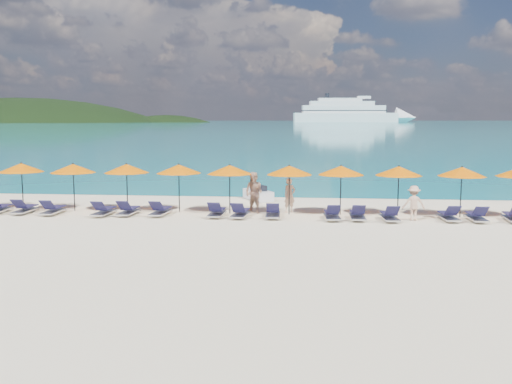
# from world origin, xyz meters

# --- Properties ---
(ground) EXTENTS (1400.00, 1400.00, 0.00)m
(ground) POSITION_xyz_m (0.00, 0.00, 0.00)
(ground) COLOR beige
(sea) EXTENTS (1600.00, 1300.00, 0.01)m
(sea) POSITION_xyz_m (0.00, 660.00, 0.01)
(sea) COLOR #1FA9B2
(sea) RESTS_ON ground
(headland_main) EXTENTS (374.00, 242.00, 126.50)m
(headland_main) POSITION_xyz_m (-300.00, 540.00, -38.00)
(headland_main) COLOR black
(headland_main) RESTS_ON ground
(headland_small) EXTENTS (162.00, 126.00, 85.50)m
(headland_small) POSITION_xyz_m (-150.00, 560.00, -35.00)
(headland_small) COLOR black
(headland_small) RESTS_ON ground
(cruise_ship) EXTENTS (131.53, 35.45, 36.20)m
(cruise_ship) POSITION_xyz_m (46.42, 595.34, 9.42)
(cruise_ship) COLOR silver
(cruise_ship) RESTS_ON ground
(jetski) EXTENTS (1.84, 2.36, 0.80)m
(jetski) POSITION_xyz_m (-0.47, 8.87, 0.33)
(jetski) COLOR silver
(jetski) RESTS_ON ground
(beachgoer_a) EXTENTS (0.70, 0.64, 1.59)m
(beachgoer_a) POSITION_xyz_m (1.36, 5.01, 0.80)
(beachgoer_a) COLOR tan
(beachgoer_a) RESTS_ON ground
(beachgoer_b) EXTENTS (1.06, 0.92, 1.90)m
(beachgoer_b) POSITION_xyz_m (-0.27, 4.69, 0.95)
(beachgoer_b) COLOR tan
(beachgoer_b) RESTS_ON ground
(beachgoer_c) EXTENTS (0.99, 0.50, 1.50)m
(beachgoer_c) POSITION_xyz_m (6.73, 3.46, 0.75)
(beachgoer_c) COLOR tan
(beachgoer_c) RESTS_ON ground
(umbrella_2) EXTENTS (2.10, 2.10, 2.28)m
(umbrella_2) POSITION_xyz_m (-11.37, 4.56, 2.02)
(umbrella_2) COLOR black
(umbrella_2) RESTS_ON ground
(umbrella_3) EXTENTS (2.10, 2.10, 2.28)m
(umbrella_3) POSITION_xyz_m (-8.77, 4.44, 2.02)
(umbrella_3) COLOR black
(umbrella_3) RESTS_ON ground
(umbrella_4) EXTENTS (2.10, 2.10, 2.28)m
(umbrella_4) POSITION_xyz_m (-6.25, 4.63, 2.02)
(umbrella_4) COLOR black
(umbrella_4) RESTS_ON ground
(umbrella_5) EXTENTS (2.10, 2.10, 2.28)m
(umbrella_5) POSITION_xyz_m (-3.76, 4.63, 2.02)
(umbrella_5) COLOR black
(umbrella_5) RESTS_ON ground
(umbrella_6) EXTENTS (2.10, 2.10, 2.28)m
(umbrella_6) POSITION_xyz_m (-1.37, 4.52, 2.02)
(umbrella_6) COLOR black
(umbrella_6) RESTS_ON ground
(umbrella_7) EXTENTS (2.10, 2.10, 2.28)m
(umbrella_7) POSITION_xyz_m (1.36, 4.48, 2.02)
(umbrella_7) COLOR black
(umbrella_7) RESTS_ON ground
(umbrella_8) EXTENTS (2.10, 2.10, 2.28)m
(umbrella_8) POSITION_xyz_m (3.68, 4.64, 2.02)
(umbrella_8) COLOR black
(umbrella_8) RESTS_ON ground
(umbrella_9) EXTENTS (2.10, 2.10, 2.28)m
(umbrella_9) POSITION_xyz_m (6.23, 4.62, 2.02)
(umbrella_9) COLOR black
(umbrella_9) RESTS_ON ground
(umbrella_10) EXTENTS (2.10, 2.10, 2.28)m
(umbrella_10) POSITION_xyz_m (8.94, 4.55, 2.02)
(umbrella_10) COLOR black
(umbrella_10) RESTS_ON ground
(lounger_4) EXTENTS (0.65, 1.71, 0.66)m
(lounger_4) POSITION_xyz_m (-10.73, 3.47, 0.24)
(lounger_4) COLOR silver
(lounger_4) RESTS_ON ground
(lounger_5) EXTENTS (0.64, 1.71, 0.66)m
(lounger_5) POSITION_xyz_m (-9.32, 3.34, 0.24)
(lounger_5) COLOR silver
(lounger_5) RESTS_ON ground
(lounger_6) EXTENTS (0.70, 1.73, 0.66)m
(lounger_6) POSITION_xyz_m (-6.90, 3.25, 0.24)
(lounger_6) COLOR silver
(lounger_6) RESTS_ON ground
(lounger_7) EXTENTS (0.69, 1.73, 0.66)m
(lounger_7) POSITION_xyz_m (-5.83, 3.48, 0.24)
(lounger_7) COLOR silver
(lounger_7) RESTS_ON ground
(lounger_8) EXTENTS (0.74, 1.74, 0.66)m
(lounger_8) POSITION_xyz_m (-4.38, 3.54, 0.24)
(lounger_8) COLOR silver
(lounger_8) RESTS_ON ground
(lounger_9) EXTENTS (0.65, 1.71, 0.66)m
(lounger_9) POSITION_xyz_m (-1.80, 3.46, 0.24)
(lounger_9) COLOR silver
(lounger_9) RESTS_ON ground
(lounger_10) EXTENTS (0.75, 1.74, 0.66)m
(lounger_10) POSITION_xyz_m (-0.73, 3.36, 0.24)
(lounger_10) COLOR silver
(lounger_10) RESTS_ON ground
(lounger_11) EXTENTS (0.71, 1.73, 0.66)m
(lounger_11) POSITION_xyz_m (0.70, 3.47, 0.24)
(lounger_11) COLOR silver
(lounger_11) RESTS_ON ground
(lounger_12) EXTENTS (0.74, 1.74, 0.66)m
(lounger_12) POSITION_xyz_m (3.27, 3.25, 0.24)
(lounger_12) COLOR silver
(lounger_12) RESTS_ON ground
(lounger_13) EXTENTS (0.64, 1.71, 0.66)m
(lounger_13) POSITION_xyz_m (4.36, 3.33, 0.24)
(lounger_13) COLOR silver
(lounger_13) RESTS_ON ground
(lounger_14) EXTENTS (0.74, 1.74, 0.66)m
(lounger_14) POSITION_xyz_m (5.69, 3.20, 0.24)
(lounger_14) COLOR silver
(lounger_14) RESTS_ON ground
(lounger_15) EXTENTS (0.75, 1.74, 0.66)m
(lounger_15) POSITION_xyz_m (8.20, 3.49, 0.24)
(lounger_15) COLOR silver
(lounger_15) RESTS_ON ground
(lounger_16) EXTENTS (0.65, 1.71, 0.66)m
(lounger_16) POSITION_xyz_m (9.34, 3.45, 0.24)
(lounger_16) COLOR silver
(lounger_16) RESTS_ON ground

